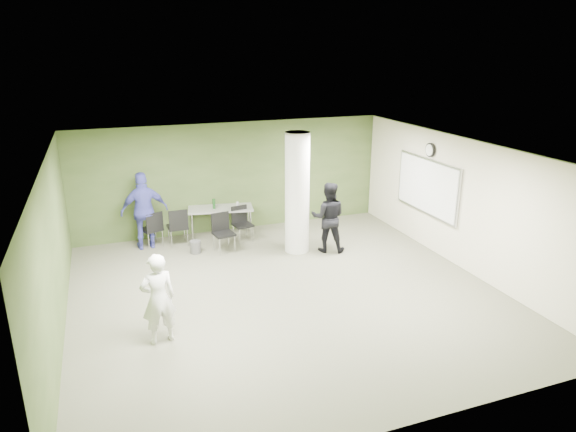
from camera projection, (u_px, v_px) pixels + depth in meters
name	position (u px, v px, depth m)	size (l,w,h in m)	color
floor	(286.00, 293.00, 10.02)	(8.00, 8.00, 0.00)	#595946
ceiling	(286.00, 152.00, 9.14)	(8.00, 8.00, 0.00)	white
wall_back	(233.00, 177.00, 13.14)	(8.00, 0.02, 2.80)	#3D5327
wall_left	(53.00, 254.00, 8.26)	(0.02, 8.00, 2.80)	#3D5327
wall_right_cream	(463.00, 204.00, 10.89)	(0.02, 8.00, 2.80)	beige
column	(297.00, 193.00, 11.69)	(0.56, 0.56, 2.80)	silver
whiteboard	(427.00, 186.00, 11.90)	(0.05, 2.30, 1.30)	silver
wall_clock	(430.00, 150.00, 11.64)	(0.06, 0.32, 0.32)	black
folding_table	(221.00, 210.00, 12.81)	(1.69, 0.97, 1.01)	gray
wastebasket	(195.00, 247.00, 11.93)	(0.26, 0.26, 0.29)	#4C4C4C
chair_back_left	(153.00, 227.00, 12.17)	(0.57, 0.57, 0.89)	black
chair_back_right	(178.00, 224.00, 12.24)	(0.48, 0.48, 0.93)	black
chair_table_left	(222.00, 229.00, 11.96)	(0.52, 0.52, 0.91)	black
chair_table_right	(241.00, 221.00, 12.61)	(0.50, 0.50, 0.87)	black
woman_white	(158.00, 299.00, 8.14)	(0.56, 0.37, 1.54)	silver
man_black	(328.00, 217.00, 11.86)	(0.80, 0.63, 1.66)	black
man_blue	(144.00, 211.00, 12.00)	(1.09, 0.45, 1.85)	#4547AB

